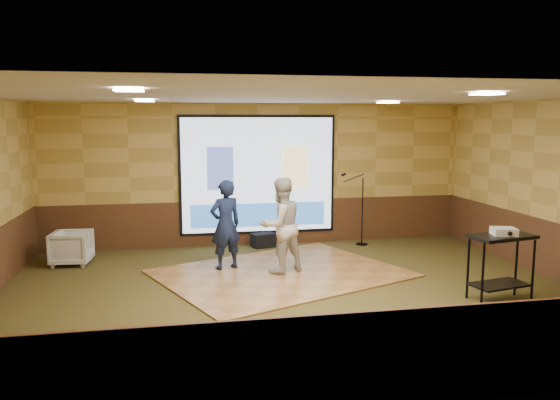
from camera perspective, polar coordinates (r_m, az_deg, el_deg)
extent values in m
plane|color=#2E3719|center=(8.52, 1.27, -9.73)|extent=(9.00, 9.00, 0.00)
cube|color=tan|center=(11.60, -2.35, 2.67)|extent=(9.00, 0.04, 3.00)
cube|color=tan|center=(4.87, 10.05, -5.30)|extent=(9.00, 0.04, 3.00)
cube|color=tan|center=(10.13, 27.05, 0.94)|extent=(0.04, 7.00, 3.00)
cube|color=beige|center=(8.11, 1.34, 10.87)|extent=(9.00, 7.00, 0.04)
cube|color=#492918|center=(11.73, -2.30, -2.33)|extent=(9.00, 0.04, 0.95)
cube|color=#492918|center=(5.22, 9.67, -16.25)|extent=(9.00, 0.04, 0.95)
cube|color=#492918|center=(10.28, 26.59, -4.73)|extent=(0.04, 7.00, 0.95)
cube|color=black|center=(11.55, -2.31, 2.64)|extent=(3.32, 0.03, 2.52)
cube|color=#C9DBFF|center=(11.52, -2.29, 2.63)|extent=(3.20, 0.02, 2.40)
cube|color=#425192|center=(11.40, -6.26, 3.28)|extent=(0.55, 0.01, 0.90)
cube|color=#DFCC81|center=(11.64, 1.62, 3.43)|extent=(0.55, 0.01, 0.90)
cube|color=#2E66AF|center=(11.62, -2.25, -1.55)|extent=(2.88, 0.01, 0.50)
cube|color=beige|center=(9.74, -13.97, 10.02)|extent=(0.32, 0.32, 0.02)
cube|color=beige|center=(10.48, 11.21, 9.97)|extent=(0.32, 0.32, 0.02)
cube|color=beige|center=(6.45, -15.51, 10.98)|extent=(0.32, 0.32, 0.02)
cube|color=beige|center=(7.52, 20.81, 10.31)|extent=(0.32, 0.32, 0.02)
cube|color=#A26E3B|center=(9.53, 0.10, -7.67)|extent=(4.79, 4.29, 0.03)
imported|color=#141E3F|center=(9.66, -5.72, -2.58)|extent=(0.67, 0.55, 1.59)
imported|color=beige|center=(9.39, 0.08, -2.66)|extent=(0.98, 0.89, 1.65)
cylinder|color=black|center=(8.30, 20.42, -7.34)|extent=(0.04, 0.04, 0.94)
cylinder|color=black|center=(8.74, 24.92, -6.83)|extent=(0.04, 0.04, 0.94)
cylinder|color=black|center=(8.63, 19.05, -6.68)|extent=(0.04, 0.04, 0.94)
cylinder|color=black|center=(9.05, 23.45, -6.24)|extent=(0.04, 0.04, 0.94)
cube|color=black|center=(8.56, 22.18, -3.55)|extent=(0.94, 0.50, 0.05)
cube|color=black|center=(8.73, 21.92, -8.19)|extent=(0.84, 0.45, 0.03)
cube|color=silver|center=(8.53, 22.35, -3.06)|extent=(0.38, 0.34, 0.11)
cylinder|color=black|center=(11.88, 8.53, -4.57)|extent=(0.25, 0.25, 0.02)
cylinder|color=black|center=(11.75, 8.60, -1.19)|extent=(0.02, 0.02, 1.44)
cylinder|color=black|center=(11.58, 7.69, 2.28)|extent=(0.46, 0.02, 0.18)
cylinder|color=black|center=(11.51, 6.66, 2.65)|extent=(0.11, 0.05, 0.08)
imported|color=gray|center=(10.79, -20.91, -4.68)|extent=(0.75, 0.73, 0.63)
cube|color=black|center=(11.51, -1.79, -4.22)|extent=(0.53, 0.42, 0.29)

